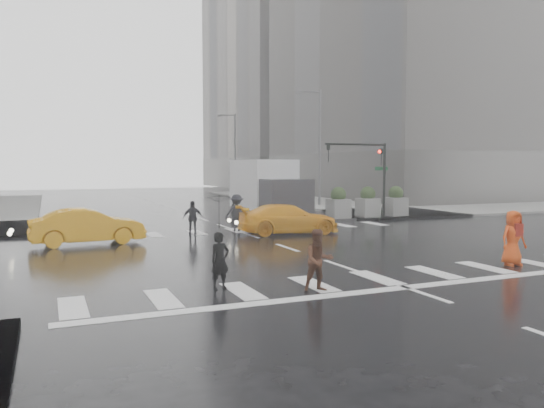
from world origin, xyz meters
name	(u,v)px	position (x,y,z in m)	size (l,w,h in m)	color
ground	(287,248)	(0.00, 0.00, 0.00)	(120.00, 120.00, 0.00)	black
sidewalk_ne	(413,203)	(19.50, 17.50, 0.07)	(35.00, 35.00, 0.15)	gray
building_ne	(433,12)	(29.00, 27.00, 19.21)	(26.05, 26.05, 42.00)	gray
building_ne_far	(307,81)	(29.00, 56.00, 16.27)	(26.05, 26.05, 36.00)	gray
road_markings	(287,248)	(0.00, 0.00, 0.01)	(18.00, 48.00, 0.01)	silver
traffic_signal_pole	(370,165)	(9.01, 8.01, 3.22)	(4.45, 0.42, 4.50)	black
street_lamp_near	(318,143)	(10.87, 18.00, 4.95)	(2.15, 0.22, 9.00)	#59595B
street_lamp_far	(234,150)	(10.87, 38.00, 4.95)	(2.15, 0.22, 9.00)	#59595B
planter_west	(338,204)	(7.00, 8.20, 0.98)	(1.10, 1.10, 1.80)	gray
planter_mid	(368,203)	(9.00, 8.20, 0.98)	(1.10, 1.10, 1.80)	gray
planter_east	(396,202)	(11.00, 8.20, 0.98)	(1.10, 1.10, 1.80)	gray
pedestrian_black	(220,224)	(-4.45, -5.57, 1.68)	(1.16, 1.17, 2.43)	black
pedestrian_brown	(319,260)	(-2.25, -6.76, 0.78)	(0.76, 0.59, 1.56)	#4A291A
pedestrian_orange	(513,238)	(5.04, -6.09, 0.88)	(0.91, 0.64, 1.74)	#E1450F
pedestrian_far_a	(193,218)	(-2.38, 5.14, 0.78)	(0.92, 0.56, 1.57)	black
pedestrian_far_b	(237,213)	(-0.07, 5.71, 0.89)	(1.15, 0.64, 1.78)	black
taxi_mid	(87,226)	(-7.00, 3.99, 0.72)	(1.53, 4.40, 1.45)	#FFA40D
taxi_rear	(288,219)	(1.83, 3.88, 0.69)	(1.92, 4.17, 1.37)	#FFA40D
box_truck	(269,189)	(3.00, 9.06, 1.87)	(2.47, 6.59, 3.50)	white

